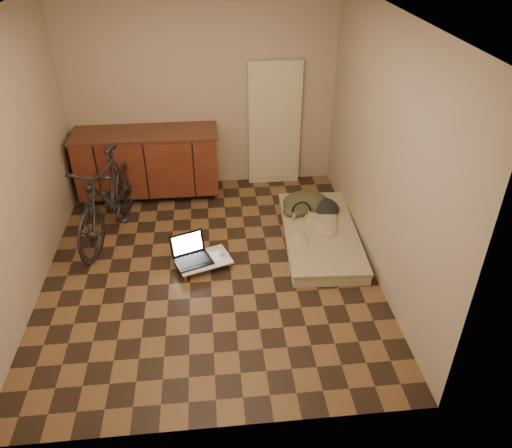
{
  "coord_description": "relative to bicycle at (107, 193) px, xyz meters",
  "views": [
    {
      "loc": [
        0.06,
        -4.36,
        3.36
      ],
      "look_at": [
        0.5,
        -0.04,
        0.55
      ],
      "focal_mm": 35.0,
      "sensor_mm": 36.0,
      "label": 1
    }
  ],
  "objects": [
    {
      "name": "lap_desk",
      "position": [
        1.06,
        -0.76,
        -0.48
      ],
      "size": [
        0.67,
        0.54,
        0.1
      ],
      "rotation": [
        0.0,
        0.0,
        0.33
      ],
      "color": "brown",
      "rests_on": "ground"
    },
    {
      "name": "futon",
      "position": [
        2.44,
        -0.38,
        -0.49
      ],
      "size": [
        0.93,
        1.78,
        0.15
      ],
      "rotation": [
        0.0,
        0.0,
        -0.06
      ],
      "color": "beige",
      "rests_on": "ground"
    },
    {
      "name": "mouse",
      "position": [
        1.25,
        -0.69,
        -0.45
      ],
      "size": [
        0.11,
        0.12,
        0.04
      ],
      "primitive_type": "ellipsoid",
      "rotation": [
        0.0,
        0.0,
        0.67
      ],
      "color": "silver",
      "rests_on": "lap_desk"
    },
    {
      "name": "laptop",
      "position": [
        0.94,
        -0.74,
        -0.42
      ],
      "size": [
        0.48,
        0.45,
        0.26
      ],
      "rotation": [
        0.0,
        0.0,
        0.36
      ],
      "color": "black",
      "rests_on": "lap_desk"
    },
    {
      "name": "headphones",
      "position": [
        2.26,
        -0.09,
        -0.33
      ],
      "size": [
        0.28,
        0.26,
        0.18
      ],
      "primitive_type": null,
      "rotation": [
        0.0,
        0.0,
        0.07
      ],
      "color": "black",
      "rests_on": "futon"
    },
    {
      "name": "appliance_panel",
      "position": [
        2.09,
        1.17,
        0.28
      ],
      "size": [
        0.7,
        0.1,
        1.7
      ],
      "primitive_type": "cube",
      "color": "beige",
      "rests_on": "ground"
    },
    {
      "name": "bicycle",
      "position": [
        0.0,
        0.0,
        0.0
      ],
      "size": [
        0.91,
        1.82,
        1.13
      ],
      "primitive_type": "imported",
      "rotation": [
        0.0,
        0.0,
        -0.24
      ],
      "color": "black",
      "rests_on": "ground"
    },
    {
      "name": "cabinets",
      "position": [
        0.39,
        0.93,
        -0.1
      ],
      "size": [
        1.84,
        0.62,
        0.91
      ],
      "color": "black",
      "rests_on": "ground"
    },
    {
      "name": "room_shell",
      "position": [
        1.14,
        -0.77,
        0.73
      ],
      "size": [
        3.5,
        4.0,
        2.6
      ],
      "color": "brown",
      "rests_on": "ground"
    },
    {
      "name": "clothing_pile",
      "position": [
        2.42,
        0.11,
        -0.29
      ],
      "size": [
        0.64,
        0.55,
        0.25
      ],
      "primitive_type": null,
      "rotation": [
        0.0,
        0.0,
        -0.06
      ],
      "color": "#3B3F25",
      "rests_on": "futon"
    }
  ]
}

